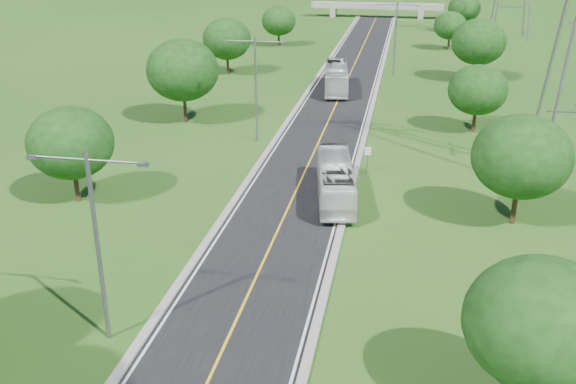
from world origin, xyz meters
TOP-DOWN VIEW (x-y plane):
  - ground at (0.00, 60.00)m, footprint 260.00×260.00m
  - road at (0.00, 66.00)m, footprint 8.00×150.00m
  - curb_left at (-4.25, 66.00)m, footprint 0.50×150.00m
  - curb_right at (4.25, 66.00)m, footprint 0.50×150.00m
  - speed_limit_sign at (5.20, 37.98)m, footprint 0.55×0.09m
  - overpass at (0.00, 140.00)m, footprint 30.00×3.00m
  - streetlight_near_left at (-6.00, 12.00)m, footprint 5.90×0.25m
  - streetlight_mid_left at (-6.00, 45.00)m, footprint 5.90×0.25m
  - streetlight_far_right at (6.00, 78.00)m, footprint 5.90×0.25m
  - tree_lb at (-16.00, 28.00)m, footprint 6.30×6.30m
  - tree_lc at (-15.00, 50.00)m, footprint 7.56×7.56m
  - tree_ld at (-17.00, 74.00)m, footprint 6.72×6.72m
  - tree_le at (-14.50, 98.00)m, footprint 5.88×5.88m
  - tree_ra at (14.00, 10.00)m, footprint 6.30×6.30m
  - tree_rb at (16.00, 30.00)m, footprint 6.72×6.72m
  - tree_rc at (15.00, 52.00)m, footprint 5.88×5.88m
  - tree_rd at (17.00, 76.00)m, footprint 7.14×7.14m
  - tree_re at (14.50, 100.00)m, footprint 5.46×5.46m
  - tree_rf at (18.00, 120.00)m, footprint 6.30×6.30m
  - bus_outbound at (3.18, 32.02)m, footprint 4.24×11.05m
  - bus_inbound at (-0.80, 66.83)m, footprint 4.20×12.11m

SIDE VIEW (x-z plane):
  - ground at x=0.00m, z-range 0.00..0.00m
  - road at x=0.00m, z-range 0.00..0.06m
  - curb_left at x=-4.25m, z-range 0.00..0.22m
  - curb_right at x=4.25m, z-range 0.00..0.22m
  - bus_outbound at x=3.18m, z-range 0.06..3.06m
  - speed_limit_sign at x=5.20m, z-range 0.40..2.80m
  - bus_inbound at x=-0.80m, z-range 0.06..3.36m
  - overpass at x=0.00m, z-range 0.81..4.01m
  - tree_re at x=14.50m, z-range 0.85..7.20m
  - tree_le at x=-14.50m, z-range 0.91..7.75m
  - tree_rc at x=15.00m, z-range 0.91..7.75m
  - tree_lb at x=-16.00m, z-range 0.98..8.31m
  - tree_ra at x=14.00m, z-range 0.98..8.31m
  - tree_rf at x=18.00m, z-range 0.98..8.31m
  - tree_ld at x=-17.00m, z-range 1.05..8.86m
  - tree_rb at x=16.00m, z-range 1.05..8.86m
  - tree_rd at x=17.00m, z-range 1.11..9.42m
  - tree_lc at x=-15.00m, z-range 1.18..9.97m
  - streetlight_near_left at x=-6.00m, z-range 0.94..10.94m
  - streetlight_mid_left at x=-6.00m, z-range 0.94..10.94m
  - streetlight_far_right at x=6.00m, z-range 0.94..10.94m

